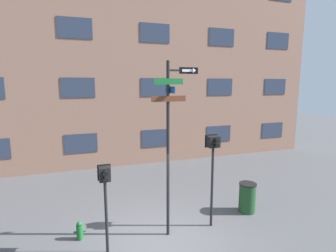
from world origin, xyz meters
name	(u,v)px	position (x,y,z in m)	size (l,w,h in m)	color
ground_plane	(161,242)	(0.00, 0.00, 0.00)	(60.00, 60.00, 0.00)	#515154
building_facade	(116,32)	(0.00, 7.66, 7.10)	(24.00, 0.63, 14.21)	#936B56
street_sign_pole	(170,135)	(0.39, 0.30, 3.04)	(1.38, 0.77, 5.08)	black
pedestrian_signal_left	(105,186)	(-1.48, 0.00, 1.87)	(0.34, 0.40, 2.41)	black
pedestrian_signal_right	(213,156)	(1.78, 0.33, 2.29)	(0.41, 0.40, 2.93)	black
fire_hydrant	(80,231)	(-2.17, 0.89, 0.26)	(0.34, 0.18, 0.55)	#196028
trash_bin	(247,197)	(3.42, 0.76, 0.52)	(0.60, 0.60, 1.04)	#1E4723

